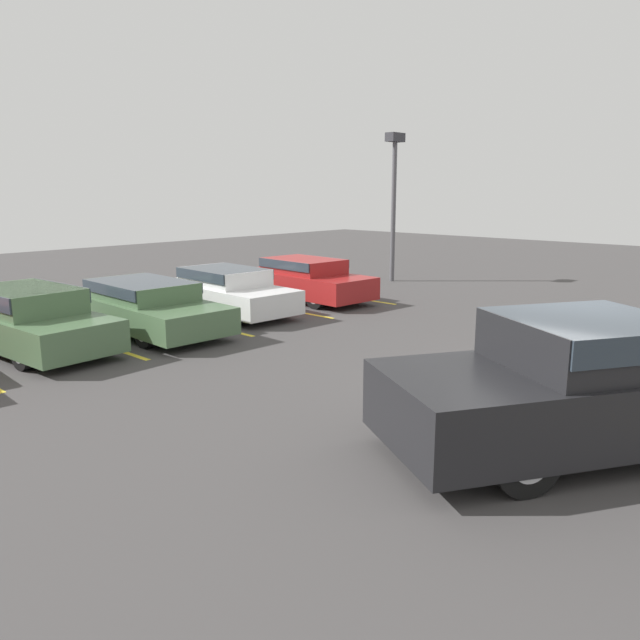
# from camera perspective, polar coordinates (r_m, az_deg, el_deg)

# --- Properties ---
(ground_plane) EXTENTS (60.00, 60.00, 0.00)m
(ground_plane) POSITION_cam_1_polar(r_m,az_deg,el_deg) (10.17, 20.93, -7.43)
(ground_plane) COLOR #423F3F
(stall_stripe_c) EXTENTS (0.12, 4.92, 0.01)m
(stall_stripe_c) POSITION_cam_1_polar(r_m,az_deg,el_deg) (14.56, -20.57, -1.68)
(stall_stripe_c) COLOR yellow
(stall_stripe_c) RESTS_ON ground_plane
(stall_stripe_d) EXTENTS (0.12, 4.92, 0.01)m
(stall_stripe_d) POSITION_cam_1_polar(r_m,az_deg,el_deg) (15.90, -11.94, -0.08)
(stall_stripe_d) COLOR yellow
(stall_stripe_d) RESTS_ON ground_plane
(stall_stripe_e) EXTENTS (0.12, 4.92, 0.01)m
(stall_stripe_e) POSITION_cam_1_polar(r_m,az_deg,el_deg) (17.54, -4.79, 1.26)
(stall_stripe_e) COLOR yellow
(stall_stripe_e) RESTS_ON ground_plane
(stall_stripe_f) EXTENTS (0.12, 4.92, 0.01)m
(stall_stripe_f) POSITION_cam_1_polar(r_m,az_deg,el_deg) (19.43, 1.06, 2.33)
(stall_stripe_f) COLOR yellow
(stall_stripe_f) RESTS_ON ground_plane
(pickup_truck) EXTENTS (5.98, 4.74, 1.70)m
(pickup_truck) POSITION_cam_1_polar(r_m,az_deg,el_deg) (8.67, 24.66, -5.18)
(pickup_truck) COLOR black
(pickup_truck) RESTS_ON ground_plane
(parked_sedan_b) EXTENTS (2.01, 4.53, 1.29)m
(parked_sedan_b) POSITION_cam_1_polar(r_m,az_deg,el_deg) (13.93, -25.18, 0.22)
(parked_sedan_b) COLOR #4C6B47
(parked_sedan_b) RESTS_ON ground_plane
(parked_sedan_c) EXTENTS (2.02, 4.87, 1.17)m
(parked_sedan_c) POSITION_cam_1_polar(r_m,az_deg,el_deg) (14.90, -15.78, 1.39)
(parked_sedan_c) COLOR #4C6B47
(parked_sedan_c) RESTS_ON ground_plane
(parked_sedan_d) EXTENTS (1.96, 4.32, 1.20)m
(parked_sedan_d) POSITION_cam_1_polar(r_m,az_deg,el_deg) (16.54, -8.58, 2.77)
(parked_sedan_d) COLOR silver
(parked_sedan_d) RESTS_ON ground_plane
(parked_sedan_e) EXTENTS (2.02, 4.41, 1.22)m
(parked_sedan_e) POSITION_cam_1_polar(r_m,az_deg,el_deg) (18.45, -1.38, 3.86)
(parked_sedan_e) COLOR maroon
(parked_sedan_e) RESTS_ON ground_plane
(light_post) EXTENTS (0.70, 0.36, 5.11)m
(light_post) POSITION_cam_1_polar(r_m,az_deg,el_deg) (22.29, 6.79, 12.14)
(light_post) COLOR #515156
(light_post) RESTS_ON ground_plane
(traffic_cone) EXTENTS (0.41, 0.41, 0.69)m
(traffic_cone) POSITION_cam_1_polar(r_m,az_deg,el_deg) (13.24, 21.86, -1.68)
(traffic_cone) COLOR black
(traffic_cone) RESTS_ON ground_plane
(wheel_stop_curb) EXTENTS (1.89, 0.20, 0.14)m
(wheel_stop_curb) POSITION_cam_1_polar(r_m,az_deg,el_deg) (19.93, -11.10, 2.55)
(wheel_stop_curb) COLOR #B7B2A8
(wheel_stop_curb) RESTS_ON ground_plane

